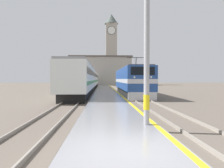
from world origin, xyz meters
name	(u,v)px	position (x,y,z in m)	size (l,w,h in m)	color
ground_plane	(106,92)	(0.00, 30.00, 0.00)	(200.00, 200.00, 0.00)	#60564C
platform	(106,93)	(0.00, 25.00, 0.16)	(3.38, 140.00, 0.32)	gray
rail_track_near	(129,94)	(3.27, 25.00, 0.03)	(2.83, 140.00, 0.16)	#60564C
rail_track_far	(83,94)	(-3.29, 25.00, 0.03)	(2.83, 140.00, 0.16)	#60564C
locomotive_train	(131,81)	(3.27, 23.34, 1.87)	(2.92, 17.36, 4.62)	black
passenger_train	(89,79)	(-3.29, 38.84, 2.14)	(2.92, 53.81, 3.98)	black
catenary_mast	(149,13)	(1.28, 2.88, 4.73)	(2.38, 0.24, 8.78)	#9E9EA3
clock_tower	(111,47)	(2.97, 78.36, 14.43)	(5.25, 5.25, 27.12)	#ADA393
station_building	(101,71)	(-1.05, 71.40, 5.12)	(21.74, 7.29, 10.18)	#A8A399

